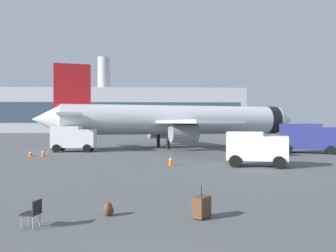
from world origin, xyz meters
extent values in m
cylinder|color=silver|center=(3.18, 42.74, 3.70)|extent=(30.02, 10.98, 3.80)
cone|color=silver|center=(18.89, 46.68, 3.70)|extent=(3.21, 4.09, 3.61)
cone|color=silver|center=(-12.92, 38.70, 3.70)|extent=(3.94, 4.10, 3.42)
cylinder|color=black|center=(16.76, 46.14, 3.70)|extent=(2.30, 4.10, 3.88)
cube|color=silver|center=(0.27, 50.26, 3.40)|extent=(8.55, 16.69, 0.36)
cube|color=silver|center=(4.16, 34.74, 3.40)|extent=(8.55, 16.69, 0.36)
cylinder|color=gray|center=(0.87, 47.83, 2.10)|extent=(3.64, 2.91, 2.20)
cylinder|color=gray|center=(3.55, 37.16, 2.10)|extent=(3.64, 2.91, 2.20)
cube|color=red|center=(-9.91, 39.46, 7.30)|extent=(4.36, 1.42, 6.40)
cube|color=silver|center=(-11.18, 42.44, 4.30)|extent=(3.98, 6.45, 0.24)
cube|color=silver|center=(-9.62, 36.23, 4.30)|extent=(3.98, 6.45, 0.24)
cylinder|color=black|center=(14.82, 45.66, 0.90)|extent=(0.36, 0.36, 1.80)
cylinder|color=black|center=(0.66, 44.58, 0.90)|extent=(0.44, 0.44, 1.80)
cylinder|color=black|center=(1.82, 39.92, 0.90)|extent=(0.44, 0.44, 1.80)
cube|color=white|center=(-7.49, 36.33, 1.52)|extent=(1.71, 2.22, 2.04)
cube|color=#1E232D|center=(-6.77, 36.33, 2.00)|extent=(0.11, 1.98, 0.84)
cube|color=white|center=(-9.89, 36.37, 1.70)|extent=(3.15, 2.24, 2.40)
cylinder|color=black|center=(-7.35, 37.48, 0.45)|extent=(0.90, 0.23, 0.90)
cylinder|color=black|center=(-7.38, 35.18, 0.45)|extent=(0.90, 0.23, 0.90)
cylinder|color=black|center=(-10.71, 37.53, 0.45)|extent=(0.90, 0.23, 0.90)
cylinder|color=black|center=(-10.74, 35.23, 0.45)|extent=(0.90, 0.23, 0.90)
cube|color=navy|center=(18.86, 32.68, 1.64)|extent=(2.43, 2.85, 2.29)
cube|color=navy|center=(16.06, 33.76, 1.85)|extent=(4.90, 3.80, 2.70)
cylinder|color=black|center=(19.25, 33.86, 0.45)|extent=(0.92, 0.53, 0.90)
cylinder|color=black|center=(18.35, 31.53, 0.45)|extent=(0.92, 0.53, 0.90)
cylinder|color=black|center=(15.34, 35.38, 0.45)|extent=(0.92, 0.53, 0.90)
cylinder|color=black|center=(14.43, 33.05, 0.45)|extent=(0.92, 0.53, 0.90)
cube|color=white|center=(9.05, 21.07, 1.39)|extent=(2.29, 2.44, 1.78)
cube|color=#1E232D|center=(9.76, 20.84, 1.81)|extent=(0.63, 1.74, 0.74)
cube|color=white|center=(6.95, 21.75, 1.55)|extent=(3.13, 2.72, 2.10)
cylinder|color=black|center=(9.58, 22.00, 0.45)|extent=(0.92, 0.49, 0.90)
cylinder|color=black|center=(8.93, 20.00, 0.45)|extent=(0.92, 0.49, 0.90)
cylinder|color=black|center=(6.65, 22.95, 0.45)|extent=(0.92, 0.49, 0.90)
cylinder|color=black|center=(6.00, 20.95, 0.45)|extent=(0.92, 0.49, 0.90)
cube|color=#F2590C|center=(-10.61, 30.04, 0.02)|extent=(0.44, 0.44, 0.04)
cone|color=#F2590C|center=(-10.61, 30.04, 0.44)|extent=(0.36, 0.36, 0.80)
cylinder|color=white|center=(-10.61, 30.04, 0.48)|extent=(0.23, 0.23, 0.10)
cube|color=#F2590C|center=(-11.90, 30.34, 0.02)|extent=(0.44, 0.44, 0.04)
cone|color=#F2590C|center=(-11.90, 30.34, 0.35)|extent=(0.36, 0.36, 0.62)
cylinder|color=white|center=(-11.90, 30.34, 0.38)|extent=(0.23, 0.23, 0.10)
cube|color=#F2590C|center=(1.36, 22.47, 0.02)|extent=(0.44, 0.44, 0.04)
cone|color=#F2590C|center=(1.36, 22.47, 0.42)|extent=(0.36, 0.36, 0.77)
cylinder|color=white|center=(1.36, 22.47, 0.46)|extent=(0.23, 0.23, 0.10)
cube|color=brown|center=(1.71, 6.92, 0.39)|extent=(0.71, 0.75, 0.70)
cylinder|color=black|center=(1.71, 6.92, 0.92)|extent=(0.02, 0.02, 0.36)
cylinder|color=black|center=(1.85, 7.09, 0.04)|extent=(0.08, 0.07, 0.08)
cylinder|color=black|center=(1.57, 6.75, 0.04)|extent=(0.08, 0.07, 0.08)
ellipsoid|color=brown|center=(-1.51, 7.37, 0.24)|extent=(0.32, 0.40, 0.48)
ellipsoid|color=brown|center=(-1.37, 7.37, 0.17)|extent=(0.12, 0.28, 0.24)
cube|color=black|center=(-3.71, 6.01, 0.44)|extent=(0.58, 0.58, 0.06)
cube|color=black|center=(-3.50, 5.96, 0.66)|extent=(0.16, 0.48, 0.40)
cylinder|color=#999EA5|center=(-3.94, 5.87, 0.22)|extent=(0.04, 0.04, 0.44)
cylinder|color=#999EA5|center=(-3.85, 6.24, 0.22)|extent=(0.04, 0.04, 0.44)
cylinder|color=#999EA5|center=(-3.57, 5.78, 0.22)|extent=(0.04, 0.04, 0.44)
cylinder|color=#999EA5|center=(-3.47, 6.15, 0.22)|extent=(0.04, 0.04, 0.44)
cube|color=#B2B2B7|center=(-11.65, 128.65, 7.71)|extent=(86.58, 21.58, 15.42)
cube|color=#334756|center=(-11.65, 117.81, 6.94)|extent=(82.25, 0.10, 6.94)
cylinder|color=#B2B2B7|center=(-18.44, 128.65, 21.42)|extent=(4.40, 4.40, 12.00)
camera|label=1|loc=(0.11, -5.34, 3.23)|focal=38.89mm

